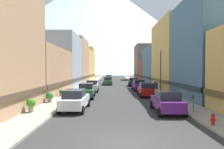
{
  "coord_description": "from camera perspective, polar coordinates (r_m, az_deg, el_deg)",
  "views": [
    {
      "loc": [
        -0.64,
        -9.24,
        3.49
      ],
      "look_at": [
        -0.4,
        38.69,
        2.25
      ],
      "focal_mm": 31.41,
      "sensor_mm": 36.0,
      "label": 1
    }
  ],
  "objects": [
    {
      "name": "storefront_right_4",
      "position": [
        58.82,
        10.96,
        0.93
      ],
      "size": [
        6.96,
        8.89,
        6.13
      ],
      "color": "brown",
      "rests_on": "ground"
    },
    {
      "name": "car_right_2",
      "position": [
        32.66,
        7.54,
        -3.08
      ],
      "size": [
        2.07,
        4.41,
        1.78
      ],
      "color": "#591E72",
      "rests_on": "ground"
    },
    {
      "name": "streetlamp_right",
      "position": [
        24.78,
        13.71,
        2.59
      ],
      "size": [
        0.36,
        0.36,
        5.86
      ],
      "color": "black",
      "rests_on": "sidewalk_right"
    },
    {
      "name": "storefront_left_1",
      "position": [
        28.79,
        -20.34,
        0.58
      ],
      "size": [
        6.31,
        13.19,
        6.41
      ],
      "color": "tan",
      "rests_on": "ground"
    },
    {
      "name": "mountain_backdrop",
      "position": [
        277.57,
        -5.65,
        14.51
      ],
      "size": [
        321.49,
        321.49,
        132.18
      ],
      "primitive_type": "cone",
      "color": "silver",
      "rests_on": "ground"
    },
    {
      "name": "potted_plant_1",
      "position": [
        16.76,
        -22.82,
        -7.87
      ],
      "size": [
        0.7,
        0.7,
        1.08
      ],
      "color": "gray",
      "rests_on": "sidewalk_left"
    },
    {
      "name": "car_left_0",
      "position": [
        17.18,
        -10.99,
        -7.22
      ],
      "size": [
        2.17,
        4.45,
        1.78
      ],
      "color": "silver",
      "rests_on": "ground"
    },
    {
      "name": "sidewalk_right",
      "position": [
        44.91,
        8.55,
        -2.89
      ],
      "size": [
        2.5,
        100.0,
        0.15
      ],
      "primitive_type": "cube",
      "color": "gray",
      "rests_on": "ground"
    },
    {
      "name": "parking_meter_near",
      "position": [
        16.73,
        22.34,
        -7.14
      ],
      "size": [
        0.14,
        0.1,
        1.33
      ],
      "color": "#595960",
      "rests_on": "sidewalk_right"
    },
    {
      "name": "car_right_1",
      "position": [
        25.61,
        9.72,
        -4.34
      ],
      "size": [
        2.18,
        4.45,
        1.78
      ],
      "color": "#9E1111",
      "rests_on": "ground"
    },
    {
      "name": "storefront_left_3",
      "position": [
        52.79,
        -12.38,
        3.66
      ],
      "size": [
        8.66,
        12.52,
        11.41
      ],
      "color": "tan",
      "rests_on": "ground"
    },
    {
      "name": "pedestrian_1",
      "position": [
        31.9,
        12.21,
        -3.19
      ],
      "size": [
        0.36,
        0.36,
        1.65
      ],
      "color": "navy",
      "rests_on": "sidewalk_right"
    },
    {
      "name": "storefront_left_4",
      "position": [
        64.61,
        -9.44,
        2.6
      ],
      "size": [
        7.12,
        11.37,
        9.88
      ],
      "color": "#D8B259",
      "rests_on": "ground"
    },
    {
      "name": "storefront_left_2",
      "position": [
        41.05,
        -16.38,
        3.53
      ],
      "size": [
        9.29,
        11.21,
        10.34
      ],
      "color": "#99A5B2",
      "rests_on": "ground"
    },
    {
      "name": "storefront_right_3",
      "position": [
        48.37,
        14.05,
        2.28
      ],
      "size": [
        7.96,
        11.88,
        8.72
      ],
      "color": "slate",
      "rests_on": "ground"
    },
    {
      "name": "car_driving_0",
      "position": [
        44.57,
        -1.52,
        -1.85
      ],
      "size": [
        2.06,
        4.4,
        1.78
      ],
      "color": "#265933",
      "rests_on": "ground"
    },
    {
      "name": "car_driving_1",
      "position": [
        60.12,
        -1.2,
        -0.99
      ],
      "size": [
        2.06,
        4.4,
        1.78
      ],
      "color": "black",
      "rests_on": "ground"
    },
    {
      "name": "potted_plant_2",
      "position": [
        21.04,
        -17.99,
        -6.07
      ],
      "size": [
        0.74,
        0.74,
        1.04
      ],
      "color": "gray",
      "rests_on": "sidewalk_left"
    },
    {
      "name": "fire_hydrant_near",
      "position": [
        13.52,
        27.04,
        -11.34
      ],
      "size": [
        0.4,
        0.22,
        0.7
      ],
      "color": "red",
      "rests_on": "sidewalk_right"
    },
    {
      "name": "storefront_right_1",
      "position": [
        25.92,
        28.54,
        5.84
      ],
      "size": [
        8.89,
        10.04,
        11.44
      ],
      "color": "slate",
      "rests_on": "ground"
    },
    {
      "name": "car_right_3",
      "position": [
        41.03,
        5.93,
        -2.14
      ],
      "size": [
        2.22,
        4.47,
        1.78
      ],
      "color": "black",
      "rests_on": "ground"
    },
    {
      "name": "pedestrian_0",
      "position": [
        30.84,
        12.65,
        -3.46
      ],
      "size": [
        0.36,
        0.36,
        1.53
      ],
      "color": "navy",
      "rests_on": "sidewalk_right"
    },
    {
      "name": "storefront_right_2",
      "position": [
        36.5,
        19.91,
        5.02
      ],
      "size": [
        9.13,
        12.59,
        11.95
      ],
      "color": "#D8B259",
      "rests_on": "ground"
    },
    {
      "name": "sidewalk_left",
      "position": [
        44.73,
        -7.5,
        -2.91
      ],
      "size": [
        2.5,
        100.0,
        0.15
      ],
      "primitive_type": "cube",
      "color": "gray",
      "rests_on": "ground"
    },
    {
      "name": "car_right_0",
      "position": [
        16.57,
        15.38,
        -7.56
      ],
      "size": [
        2.17,
        4.45,
        1.78
      ],
      "color": "#591E72",
      "rests_on": "ground"
    },
    {
      "name": "trash_bin_right",
      "position": [
        21.78,
        18.54,
        -6.1
      ],
      "size": [
        0.59,
        0.59,
        0.98
      ],
      "color": "#4C5156",
      "rests_on": "sidewalk_right"
    },
    {
      "name": "storefront_left_5",
      "position": [
        75.04,
        -9.26,
        3.12
      ],
      "size": [
        9.97,
        8.51,
        11.67
      ],
      "color": "#D8B259",
      "rests_on": "ground"
    },
    {
      "name": "car_left_2",
      "position": [
        31.19,
        -6.11,
        -3.29
      ],
      "size": [
        2.23,
        4.47,
        1.78
      ],
      "color": "silver",
      "rests_on": "ground"
    },
    {
      "name": "ground_plane",
      "position": [
        9.9,
        3.62,
        -19.16
      ],
      "size": [
        400.0,
        400.0,
        0.0
      ],
      "primitive_type": "plane",
      "color": "#303030"
    },
    {
      "name": "potted_plant_0",
      "position": [
        25.48,
        -14.81,
        -5.09
      ],
      "size": [
        0.59,
        0.59,
        0.86
      ],
      "color": "gray",
      "rests_on": "sidewalk_left"
    },
    {
      "name": "car_left_1",
      "position": [
        24.32,
        -7.79,
        -4.64
      ],
      "size": [
        2.18,
        4.45,
        1.78
      ],
      "color": "#265933",
      "rests_on": "ground"
    },
    {
      "name": "storefront_right_5",
      "position": [
        68.64,
        10.33,
        3.34
      ],
      "size": [
        9.26,
        10.14,
        11.86
      ],
      "color": "#66605B",
      "rests_on": "ground"
    }
  ]
}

